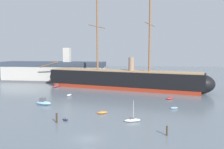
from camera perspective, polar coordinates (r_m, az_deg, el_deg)
ground_plane at (r=42.83m, az=-5.88°, el=-15.27°), size 400.00×400.00×0.00m
tall_ship at (r=95.33m, az=2.49°, el=-1.15°), size 74.19×25.68×36.36m
dinghy_foreground_left at (r=54.09m, az=-11.19°, el=-10.59°), size 1.92×1.93×0.45m
sailboat_foreground_right at (r=52.28m, az=4.95°, el=-10.89°), size 3.78×2.23×4.72m
dinghy_near_centre at (r=58.55m, az=-2.35°, el=-9.14°), size 2.79×2.09×0.60m
motorboat_mid_left at (r=70.43m, az=-16.22°, el=-6.50°), size 4.88×2.64×1.95m
dinghy_mid_right at (r=65.32m, az=14.73°, el=-7.80°), size 2.34×1.67×0.51m
dinghy_alongside_bow at (r=82.21m, az=-10.28°, el=-4.90°), size 1.78×2.67×0.58m
dinghy_alongside_stern at (r=77.44m, az=13.80°, el=-5.59°), size 2.94×2.80×0.67m
motorboat_far_left at (r=103.01m, az=-13.30°, el=-2.68°), size 2.84×3.86×1.50m
sailboat_distant_centre at (r=104.01m, az=4.69°, el=-2.52°), size 1.27×3.84×4.96m
mooring_piling_nearest at (r=45.11m, az=13.14°, el=-13.07°), size 0.34×0.34×1.81m
mooring_piling_left_pair at (r=52.55m, az=-13.21°, el=-10.19°), size 0.40×0.40×2.10m
dockside_warehouse_left at (r=122.50m, az=-13.85°, el=0.71°), size 55.87×13.17×16.78m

